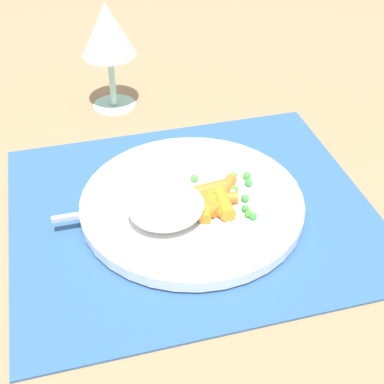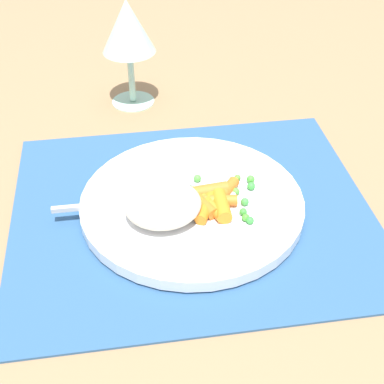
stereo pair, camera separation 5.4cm
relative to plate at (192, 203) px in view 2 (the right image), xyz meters
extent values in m
plane|color=#997551|center=(0.00, 0.00, -0.01)|extent=(2.40, 2.40, 0.00)
cube|color=#2D5684|center=(0.00, 0.00, -0.01)|extent=(0.42, 0.36, 0.01)
cylinder|color=white|center=(0.00, 0.00, 0.00)|extent=(0.26, 0.26, 0.01)
ellipsoid|color=beige|center=(-0.04, -0.03, 0.03)|extent=(0.09, 0.08, 0.04)
cylinder|color=orange|center=(0.02, -0.03, 0.01)|extent=(0.03, 0.04, 0.01)
cylinder|color=orange|center=(0.01, -0.02, 0.01)|extent=(0.03, 0.04, 0.01)
cylinder|color=orange|center=(0.03, -0.02, 0.01)|extent=(0.04, 0.02, 0.01)
cylinder|color=orange|center=(0.01, -0.02, 0.01)|extent=(0.04, 0.06, 0.01)
cylinder|color=orange|center=(0.04, 0.00, 0.01)|extent=(0.04, 0.04, 0.01)
cylinder|color=orange|center=(0.03, -0.03, 0.02)|extent=(0.02, 0.04, 0.02)
cylinder|color=orange|center=(0.02, 0.00, 0.02)|extent=(0.05, 0.02, 0.02)
sphere|color=green|center=(0.08, 0.02, 0.01)|extent=(0.01, 0.01, 0.01)
sphere|color=green|center=(0.01, -0.03, 0.01)|extent=(0.01, 0.01, 0.01)
sphere|color=green|center=(0.06, -0.02, 0.01)|extent=(0.01, 0.01, 0.01)
sphere|color=green|center=(0.05, -0.04, 0.01)|extent=(0.01, 0.01, 0.01)
sphere|color=#51B444|center=(0.01, 0.03, 0.01)|extent=(0.01, 0.01, 0.01)
sphere|color=#52AA3B|center=(0.05, 0.00, 0.01)|extent=(0.01, 0.01, 0.01)
sphere|color=green|center=(0.03, -0.04, 0.01)|extent=(0.01, 0.01, 0.01)
sphere|color=green|center=(-0.01, -0.01, 0.01)|extent=(0.01, 0.01, 0.01)
sphere|color=green|center=(-0.01, -0.02, 0.01)|extent=(0.01, 0.01, 0.01)
sphere|color=#589A35|center=(0.06, 0.03, 0.01)|extent=(0.01, 0.01, 0.01)
sphere|color=green|center=(0.05, -0.05, 0.01)|extent=(0.01, 0.01, 0.01)
sphere|color=green|center=(0.00, 0.02, 0.01)|extent=(0.01, 0.01, 0.01)
sphere|color=green|center=(0.06, -0.05, 0.01)|extent=(0.01, 0.01, 0.01)
sphere|color=green|center=(0.07, 0.01, 0.01)|extent=(0.01, 0.01, 0.01)
cube|color=#BEBEBE|center=(0.03, 0.00, 0.01)|extent=(0.05, 0.02, 0.01)
cube|color=#BEBEBE|center=(-0.08, 0.00, 0.01)|extent=(0.17, 0.01, 0.01)
cylinder|color=#B2E0CC|center=(-0.05, 0.28, -0.01)|extent=(0.07, 0.07, 0.00)
cylinder|color=#B2E0CC|center=(-0.05, 0.28, 0.03)|extent=(0.01, 0.01, 0.08)
cone|color=#B2E0CC|center=(-0.05, 0.28, 0.11)|extent=(0.08, 0.08, 0.08)
camera|label=1|loc=(-0.13, -0.48, 0.42)|focal=51.44mm
camera|label=2|loc=(-0.07, -0.49, 0.42)|focal=51.44mm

